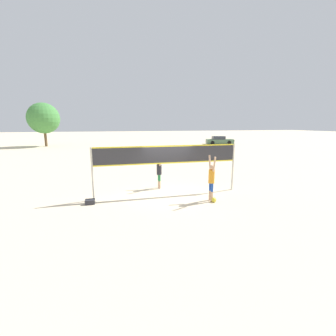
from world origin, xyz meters
The scene contains 8 objects.
ground_plane centered at (0.00, 0.00, 0.00)m, with size 200.00×200.00×0.00m, color beige.
volleyball_net centered at (0.00, 0.00, 1.91)m, with size 7.36×0.09×2.53m.
player_spiker centered at (1.72, -1.45, 1.13)m, with size 0.28×0.71×2.15m.
player_blocker centered at (-0.20, 1.25, 1.01)m, with size 0.28×0.68×1.95m.
volleyball centered at (1.78, -1.65, 0.11)m, with size 0.23×0.23×0.23m.
gear_bag centered at (-3.78, -0.48, 0.10)m, with size 0.42×0.34×0.20m.
parked_car_near centered at (16.06, 26.07, 0.63)m, with size 5.04×2.87×1.41m.
tree_left_cluster centered at (-12.90, 29.10, 4.43)m, with size 4.79×4.79×6.84m.
Camera 1 is at (-2.71, -10.75, 3.58)m, focal length 24.00 mm.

